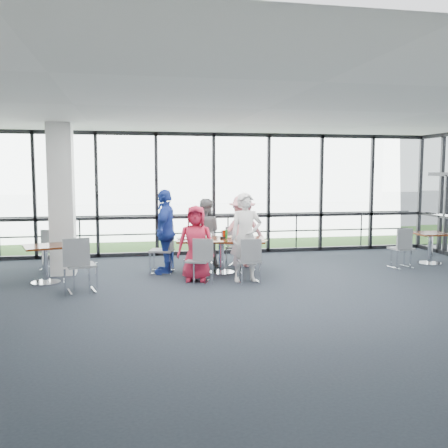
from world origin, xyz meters
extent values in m
cube|color=#1F252E|center=(0.00, 0.00, -0.01)|extent=(12.00, 10.00, 0.02)
cube|color=silver|center=(0.00, 0.00, 3.20)|extent=(12.00, 10.00, 0.04)
cube|color=white|center=(0.00, 5.00, 1.60)|extent=(12.00, 0.10, 3.20)
cube|color=black|center=(6.00, 3.75, 1.05)|extent=(0.12, 1.60, 2.10)
cube|color=white|center=(-3.60, 3.00, 1.60)|extent=(0.50, 0.50, 3.20)
cube|color=gray|center=(0.00, 10.00, -0.02)|extent=(80.00, 70.00, 0.02)
cube|color=#30501D|center=(0.00, 8.00, 0.01)|extent=(80.00, 5.00, 0.01)
cube|color=silver|center=(4.00, 32.00, 3.00)|extent=(24.00, 10.00, 6.00)
cylinder|color=#2D2D33|center=(0.00, 5.60, 0.50)|extent=(12.00, 0.06, 0.06)
cube|color=#3D1209|center=(-0.26, 2.45, 0.73)|extent=(2.01, 1.38, 0.04)
cylinder|color=silver|center=(-0.26, 2.45, 0.35)|extent=(0.12, 0.12, 0.71)
cylinder|color=silver|center=(-0.26, 2.45, 0.01)|extent=(0.56, 0.56, 0.03)
cube|color=#3D1209|center=(-3.84, 2.12, 0.73)|extent=(0.95, 0.95, 0.04)
cylinder|color=silver|center=(-3.84, 2.12, 0.35)|extent=(0.12, 0.12, 0.71)
cube|color=#3D1209|center=(4.80, 2.58, 0.73)|extent=(0.78, 0.78, 0.04)
cylinder|color=silver|center=(4.80, 2.58, 0.35)|extent=(0.12, 0.12, 0.71)
imported|color=red|center=(-0.90, 1.82, 0.76)|extent=(0.83, 0.64, 1.52)
imported|color=white|center=(0.07, 1.58, 0.89)|extent=(0.66, 0.49, 1.77)
imported|color=slate|center=(-0.50, 3.30, 0.79)|extent=(0.84, 0.60, 1.57)
imported|color=pink|center=(0.35, 3.12, 0.83)|extent=(1.07, 0.57, 1.65)
imported|color=#213CA2|center=(-1.44, 2.66, 0.91)|extent=(0.86, 1.18, 1.81)
cylinder|color=white|center=(-0.81, 2.29, 0.76)|extent=(0.25, 0.25, 0.01)
cylinder|color=white|center=(0.18, 2.00, 0.76)|extent=(0.26, 0.26, 0.01)
cylinder|color=white|center=(-0.65, 2.84, 0.76)|extent=(0.27, 0.27, 0.01)
cylinder|color=white|center=(0.21, 2.69, 0.76)|extent=(0.28, 0.28, 0.01)
cylinder|color=white|center=(-1.08, 2.63, 0.76)|extent=(0.28, 0.28, 0.01)
cylinder|color=white|center=(-0.54, 2.28, 0.82)|extent=(0.07, 0.07, 0.14)
cylinder|color=white|center=(-0.05, 2.17, 0.83)|extent=(0.08, 0.08, 0.15)
cylinder|color=white|center=(-0.18, 2.69, 0.82)|extent=(0.07, 0.07, 0.15)
cylinder|color=white|center=(-0.95, 2.46, 0.82)|extent=(0.07, 0.07, 0.13)
cube|color=white|center=(-0.44, 2.04, 0.75)|extent=(0.32, 0.24, 0.00)
cube|color=white|center=(0.50, 2.04, 0.75)|extent=(0.34, 0.30, 0.00)
cube|color=white|center=(0.00, 2.78, 0.75)|extent=(0.39, 0.36, 0.00)
cube|color=black|center=(-0.24, 2.47, 0.77)|extent=(0.10, 0.07, 0.04)
cylinder|color=#AE1800|center=(-0.20, 2.50, 0.84)|extent=(0.06, 0.06, 0.18)
cylinder|color=#1C7A24|center=(-0.15, 2.46, 0.85)|extent=(0.05, 0.05, 0.20)
camera|label=1|loc=(-2.20, -7.99, 2.19)|focal=40.00mm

